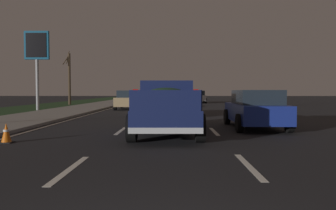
# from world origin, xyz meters

# --- Properties ---
(ground) EXTENTS (144.00, 144.00, 0.00)m
(ground) POSITION_xyz_m (27.00, 0.00, 0.00)
(ground) COLOR black
(sidewalk_shoulder) EXTENTS (108.00, 4.00, 0.12)m
(sidewalk_shoulder) POSITION_xyz_m (27.00, 7.45, 0.06)
(sidewalk_shoulder) COLOR gray
(sidewalk_shoulder) RESTS_ON ground
(grass_verge) EXTENTS (108.00, 6.00, 0.01)m
(grass_verge) POSITION_xyz_m (27.00, 12.45, 0.00)
(grass_verge) COLOR #1E3819
(grass_verge) RESTS_ON ground
(lane_markings) EXTENTS (108.00, 7.04, 0.01)m
(lane_markings) POSITION_xyz_m (30.46, 3.07, 0.00)
(lane_markings) COLOR silver
(lane_markings) RESTS_ON ground
(pickup_truck) EXTENTS (5.44, 2.32, 1.87)m
(pickup_truck) POSITION_xyz_m (9.19, 0.00, 0.98)
(pickup_truck) COLOR #141E4C
(pickup_truck) RESTS_ON ground
(sedan_tan) EXTENTS (4.45, 2.10, 1.54)m
(sedan_tan) POSITION_xyz_m (25.13, 3.40, 0.78)
(sedan_tan) COLOR #9E845B
(sedan_tan) RESTS_ON ground
(sedan_white) EXTENTS (4.40, 2.03, 1.54)m
(sedan_white) POSITION_xyz_m (18.00, -0.18, 0.78)
(sedan_white) COLOR silver
(sedan_white) RESTS_ON ground
(sedan_blue) EXTENTS (4.41, 2.04, 1.54)m
(sedan_blue) POSITION_xyz_m (11.12, -3.54, 0.78)
(sedan_blue) COLOR navy
(sedan_blue) RESTS_ON ground
(sedan_silver) EXTENTS (4.42, 2.05, 1.54)m
(sedan_silver) POSITION_xyz_m (39.90, -3.28, 0.78)
(sedan_silver) COLOR #B2B5BA
(sedan_silver) RESTS_ON ground
(gas_price_sign) EXTENTS (0.27, 1.90, 6.15)m
(gas_price_sign) POSITION_xyz_m (23.58, 10.39, 4.58)
(gas_price_sign) COLOR #99999E
(gas_price_sign) RESTS_ON ground
(bare_tree_far) EXTENTS (1.58, 0.77, 5.88)m
(bare_tree_far) POSITION_xyz_m (34.35, 11.25, 2.99)
(bare_tree_far) COLOR #423323
(bare_tree_far) RESTS_ON ground
(traffic_cone_near) EXTENTS (0.36, 0.36, 0.58)m
(traffic_cone_near) POSITION_xyz_m (7.15, 4.60, 0.28)
(traffic_cone_near) COLOR black
(traffic_cone_near) RESTS_ON ground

